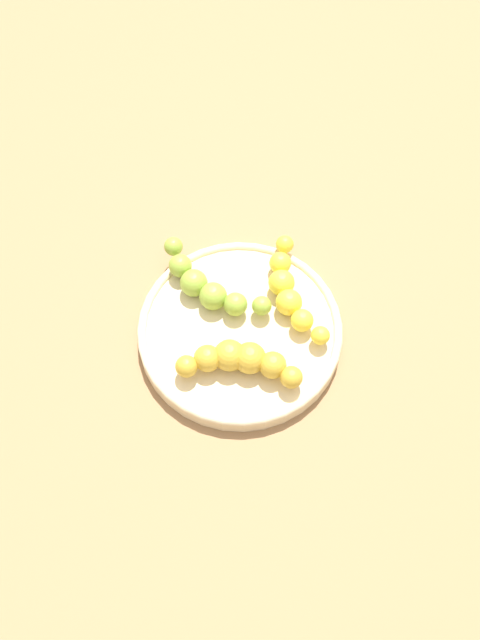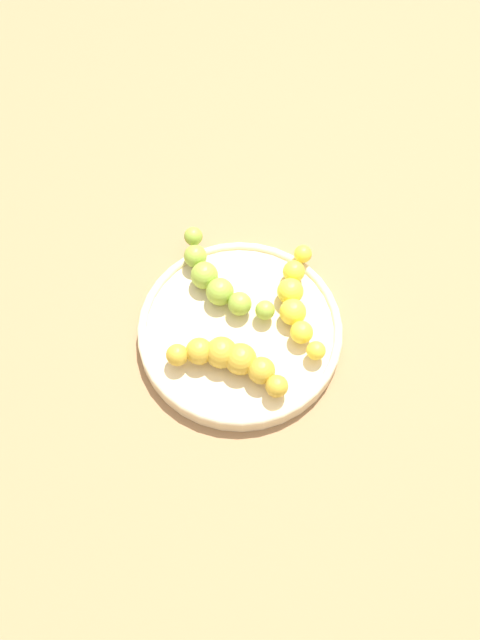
{
  "view_description": "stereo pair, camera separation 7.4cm",
  "coord_description": "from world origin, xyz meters",
  "px_view_note": "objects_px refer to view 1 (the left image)",
  "views": [
    {
      "loc": [
        -0.34,
        0.08,
        0.7
      ],
      "look_at": [
        0.0,
        0.0,
        0.04
      ],
      "focal_mm": 38.3,
      "sensor_mm": 36.0,
      "label": 1
    },
    {
      "loc": [
        -0.35,
        0.01,
        0.7
      ],
      "look_at": [
        0.0,
        0.0,
        0.04
      ],
      "focal_mm": 38.3,
      "sensor_mm": 36.0,
      "label": 2
    }
  ],
  "objects_px": {
    "banana_yellow": "(290,291)",
    "banana_green": "(207,285)",
    "fruit_bowl": "(240,331)",
    "banana_spotted": "(240,361)"
  },
  "relations": [
    {
      "from": "banana_yellow",
      "to": "banana_green",
      "type": "relative_size",
      "value": 1.19
    },
    {
      "from": "fruit_bowl",
      "to": "banana_green",
      "type": "distance_m",
      "value": 0.06
    },
    {
      "from": "banana_green",
      "to": "banana_spotted",
      "type": "bearing_deg",
      "value": 59.42
    },
    {
      "from": "fruit_bowl",
      "to": "banana_green",
      "type": "bearing_deg",
      "value": 25.93
    },
    {
      "from": "banana_spotted",
      "to": "banana_yellow",
      "type": "distance_m",
      "value": 0.1
    },
    {
      "from": "banana_spotted",
      "to": "banana_yellow",
      "type": "xyz_separation_m",
      "value": [
        0.07,
        -0.07,
        -0.0
      ]
    },
    {
      "from": "banana_spotted",
      "to": "banana_yellow",
      "type": "height_order",
      "value": "banana_spotted"
    },
    {
      "from": "banana_spotted",
      "to": "banana_yellow",
      "type": "bearing_deg",
      "value": -26.38
    },
    {
      "from": "banana_spotted",
      "to": "fruit_bowl",
      "type": "bearing_deg",
      "value": 6.58
    },
    {
      "from": "banana_yellow",
      "to": "fruit_bowl",
      "type": "bearing_deg",
      "value": 18.11
    }
  ]
}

